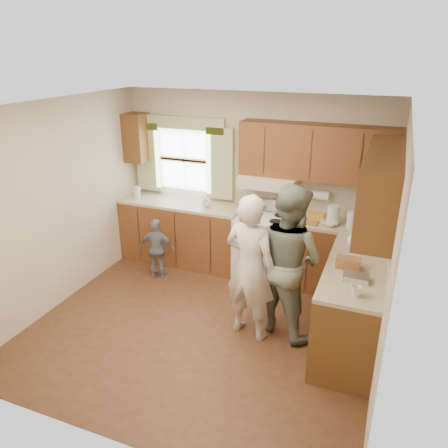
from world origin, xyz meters
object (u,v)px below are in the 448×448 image
at_px(child, 157,249).
at_px(woman_right, 288,260).
at_px(woman_left, 250,268).
at_px(stove, 265,246).

bearing_deg(child, woman_right, 152.60).
xyz_separation_m(woman_left, woman_right, (0.35, 0.24, 0.04)).
bearing_deg(child, stove, -169.03).
bearing_deg(stove, child, -156.94).
xyz_separation_m(stove, woman_right, (0.59, -1.12, 0.40)).
distance_m(stove, woman_left, 1.43).
xyz_separation_m(woman_left, child, (-1.61, 0.77, -0.40)).
bearing_deg(stove, woman_right, -62.40).
bearing_deg(stove, woman_left, -80.28).
distance_m(stove, woman_right, 1.33).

